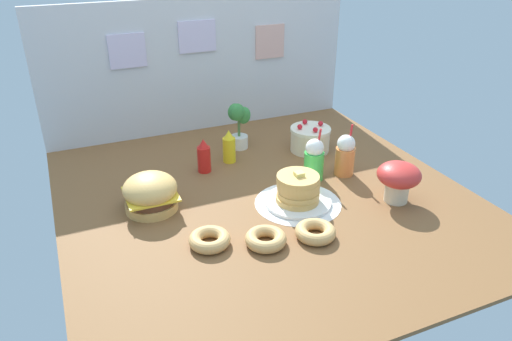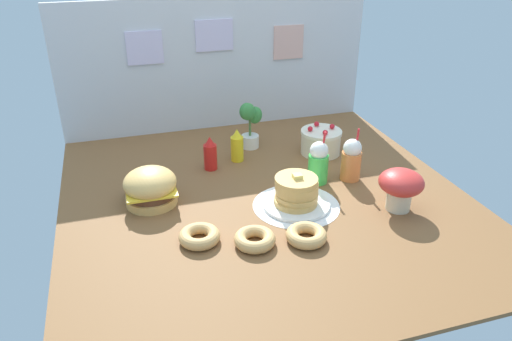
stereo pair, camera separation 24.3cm
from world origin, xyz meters
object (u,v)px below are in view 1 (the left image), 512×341
at_px(burger, 150,193).
at_px(mushroom_stool, 399,178).
at_px(ketchup_bottle, 204,157).
at_px(cream_soda_cup, 314,159).
at_px(donut_vanilla, 315,232).
at_px(orange_float_cup, 345,155).
at_px(potted_plant, 239,123).
at_px(donut_pink_glaze, 210,239).
at_px(pancake_stack, 298,191).
at_px(mustard_bottle, 229,147).
at_px(donut_chocolate, 266,239).
at_px(layer_cake, 310,139).

xyz_separation_m(burger, mushroom_stool, (1.15, -0.41, 0.04)).
bearing_deg(ketchup_bottle, mushroom_stool, -41.45).
xyz_separation_m(cream_soda_cup, donut_vanilla, (-0.27, -0.49, -0.09)).
xyz_separation_m(orange_float_cup, mushroom_stool, (0.08, -0.35, 0.01)).
bearing_deg(potted_plant, cream_soda_cup, -67.98).
height_order(burger, orange_float_cup, orange_float_cup).
xyz_separation_m(cream_soda_cup, donut_pink_glaze, (-0.72, -0.36, -0.09)).
bearing_deg(ketchup_bottle, pancake_stack, -58.75).
height_order(cream_soda_cup, potted_plant, potted_plant).
height_order(burger, donut_pink_glaze, burger).
height_order(mustard_bottle, potted_plant, potted_plant).
distance_m(pancake_stack, ketchup_bottle, 0.61).
relative_size(mustard_bottle, donut_pink_glaze, 1.08).
bearing_deg(cream_soda_cup, ketchup_bottle, 148.32).
xyz_separation_m(orange_float_cup, donut_chocolate, (-0.67, -0.43, -0.09)).
height_order(pancake_stack, donut_pink_glaze, pancake_stack).
distance_m(donut_vanilla, potted_plant, 1.05).
relative_size(burger, donut_chocolate, 1.43).
relative_size(orange_float_cup, donut_vanilla, 1.61).
distance_m(ketchup_bottle, cream_soda_cup, 0.61).
relative_size(pancake_stack, layer_cake, 1.36).
bearing_deg(pancake_stack, mushroom_stool, -20.04).
bearing_deg(ketchup_bottle, donut_pink_glaze, -106.19).
height_order(burger, donut_chocolate, burger).
xyz_separation_m(burger, donut_pink_glaze, (0.16, -0.40, -0.06)).
bearing_deg(potted_plant, donut_chocolate, -105.17).
xyz_separation_m(layer_cake, cream_soda_cup, (-0.16, -0.33, 0.04)).
bearing_deg(mustard_bottle, cream_soda_cup, -47.95).
xyz_separation_m(ketchup_bottle, donut_chocolate, (0.03, -0.77, -0.06)).
distance_m(donut_chocolate, donut_vanilla, 0.23).
bearing_deg(layer_cake, mustard_bottle, 174.44).
bearing_deg(layer_cake, donut_chocolate, -129.70).
height_order(ketchup_bottle, orange_float_cup, orange_float_cup).
bearing_deg(burger, mushroom_stool, -19.55).
bearing_deg(cream_soda_cup, burger, 177.74).
xyz_separation_m(burger, cream_soda_cup, (0.88, -0.03, 0.03)).
distance_m(layer_cake, mushroom_stool, 0.72).
height_order(mustard_bottle, orange_float_cup, orange_float_cup).
xyz_separation_m(potted_plant, mushroom_stool, (0.49, -0.92, -0.03)).
distance_m(ketchup_bottle, donut_chocolate, 0.78).
bearing_deg(donut_pink_glaze, potted_plant, 61.29).
relative_size(ketchup_bottle, potted_plant, 0.66).
height_order(cream_soda_cup, donut_chocolate, cream_soda_cup).
distance_m(burger, orange_float_cup, 1.07).
height_order(donut_chocolate, potted_plant, potted_plant).
bearing_deg(donut_chocolate, orange_float_cup, 32.77).
relative_size(layer_cake, donut_pink_glaze, 1.34).
xyz_separation_m(donut_chocolate, donut_vanilla, (0.23, -0.04, 0.00)).
xyz_separation_m(pancake_stack, cream_soda_cup, (0.20, 0.20, 0.04)).
bearing_deg(orange_float_cup, pancake_stack, -154.71).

